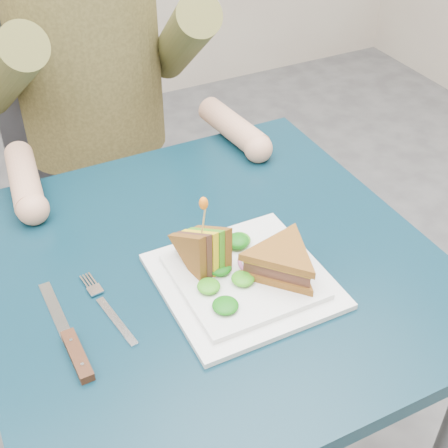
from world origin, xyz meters
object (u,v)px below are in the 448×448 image
sandwich_upright (205,250)px  knife (73,346)px  chair (92,153)px  sandwich_flat (282,261)px  diner (85,31)px  fork (109,310)px  table (208,296)px  plate (243,279)px

sandwich_upright → knife: sandwich_upright is taller
chair → sandwich_flat: (0.09, -0.83, 0.23)m
chair → knife: (-0.25, -0.81, 0.20)m
diner → sandwich_flat: (0.09, -0.72, -0.14)m
fork → chair: bearing=76.5°
table → plate: plate is taller
chair → diner: size_ratio=1.25×
table → chair: 0.74m
sandwich_flat → fork: (-0.27, 0.06, -0.04)m
table → diner: 0.67m
knife → fork: bearing=35.4°
plate → sandwich_upright: size_ratio=2.07×
fork → table: bearing=10.3°
sandwich_flat → plate: bearing=155.6°
sandwich_upright → knife: bearing=-166.5°
knife → plate: bearing=2.4°
diner → knife: diner is taller
sandwich_flat → knife: (-0.34, 0.01, -0.04)m
table → chair: chair is taller
diner → fork: bearing=-105.8°
chair → sandwich_upright: 0.80m
table → knife: bearing=-161.9°
table → knife: 0.28m
sandwich_upright → diner: bearing=88.5°
fork → sandwich_flat: bearing=-13.1°
fork → knife: size_ratio=0.81×
sandwich_flat → sandwich_upright: bearing=145.5°
table → sandwich_upright: 0.14m
plate → sandwich_upright: sandwich_upright is taller
sandwich_flat → knife: sandwich_flat is taller
chair → sandwich_upright: size_ratio=7.42×
plate → sandwich_flat: 0.07m
chair → plate: size_ratio=3.58×
chair → fork: 0.81m
table → sandwich_upright: sandwich_upright is taller
diner → plate: diner is taller
plate → sandwich_upright: (-0.05, 0.04, 0.05)m
plate → chair: bearing=92.2°
plate → sandwich_flat: sandwich_flat is taller
plate → diner: bearing=92.5°
sandwich_flat → sandwich_upright: 0.12m
diner → plate: 0.71m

